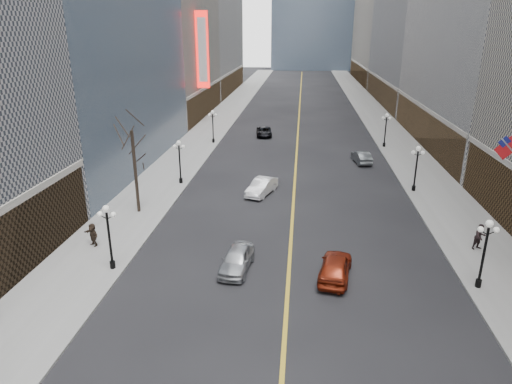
% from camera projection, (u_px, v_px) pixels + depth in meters
% --- Properties ---
extents(sidewalk_east, '(6.00, 230.00, 0.15)m').
position_uv_depth(sidewalk_east, '(395.00, 141.00, 65.70)').
color(sidewalk_east, gray).
rests_on(sidewalk_east, ground).
extents(sidewalk_west, '(6.00, 230.00, 0.15)m').
position_uv_depth(sidewalk_west, '(204.00, 136.00, 68.34)').
color(sidewalk_west, gray).
rests_on(sidewalk_west, ground).
extents(lane_line, '(0.25, 200.00, 0.02)m').
position_uv_depth(lane_line, '(298.00, 125.00, 76.40)').
color(lane_line, gold).
rests_on(lane_line, ground).
extents(streetlamp_east_1, '(1.26, 0.44, 4.52)m').
position_uv_depth(streetlamp_east_1, '(485.00, 247.00, 27.50)').
color(streetlamp_east_1, black).
rests_on(streetlamp_east_1, sidewalk_east).
extents(streetlamp_east_2, '(1.26, 0.44, 4.52)m').
position_uv_depth(streetlamp_east_2, '(417.00, 164.00, 44.35)').
color(streetlamp_east_2, black).
rests_on(streetlamp_east_2, sidewalk_east).
extents(streetlamp_east_3, '(1.26, 0.44, 4.52)m').
position_uv_depth(streetlamp_east_3, '(386.00, 127.00, 61.20)').
color(streetlamp_east_3, black).
rests_on(streetlamp_east_3, sidewalk_east).
extents(streetlamp_west_1, '(1.26, 0.44, 4.52)m').
position_uv_depth(streetlamp_west_1, '(109.00, 231.00, 29.73)').
color(streetlamp_west_1, black).
rests_on(streetlamp_west_1, sidewalk_west).
extents(streetlamp_west_2, '(1.26, 0.44, 4.52)m').
position_uv_depth(streetlamp_west_2, '(180.00, 157.00, 46.58)').
color(streetlamp_west_2, black).
rests_on(streetlamp_west_2, sidewalk_west).
extents(streetlamp_west_3, '(1.26, 0.44, 4.52)m').
position_uv_depth(streetlamp_west_3, '(213.00, 123.00, 63.43)').
color(streetlamp_west_3, black).
rests_on(streetlamp_west_3, sidewalk_west).
extents(flag_5, '(2.87, 0.12, 2.87)m').
position_uv_depth(flag_5, '(511.00, 149.00, 32.24)').
color(flag_5, '#B2B2B7').
rests_on(flag_5, ground).
extents(theatre_marquee, '(2.00, 0.55, 12.00)m').
position_uv_depth(theatre_marquee, '(203.00, 50.00, 73.84)').
color(theatre_marquee, red).
rests_on(theatre_marquee, ground).
extents(tree_west_far, '(3.60, 3.60, 7.92)m').
position_uv_depth(tree_west_far, '(133.00, 144.00, 38.12)').
color(tree_west_far, '#2D231C').
rests_on(tree_west_far, sidewalk_west).
extents(car_nb_near, '(2.23, 4.66, 1.54)m').
position_uv_depth(car_nb_near, '(237.00, 259.00, 30.54)').
color(car_nb_near, '#A9ACB1').
rests_on(car_nb_near, ground).
extents(car_nb_mid, '(3.02, 4.95, 1.54)m').
position_uv_depth(car_nb_mid, '(262.00, 187.00, 44.48)').
color(car_nb_mid, silver).
rests_on(car_nb_mid, ground).
extents(car_nb_far, '(2.75, 5.02, 1.33)m').
position_uv_depth(car_nb_far, '(264.00, 132.00, 68.53)').
color(car_nb_far, black).
rests_on(car_nb_far, ground).
extents(car_sb_mid, '(2.70, 5.02, 1.62)m').
position_uv_depth(car_sb_mid, '(335.00, 267.00, 29.48)').
color(car_sb_mid, maroon).
rests_on(car_sb_mid, ground).
extents(car_sb_far, '(2.24, 4.59, 1.45)m').
position_uv_depth(car_sb_far, '(361.00, 157.00, 54.89)').
color(car_sb_far, '#4D5254').
rests_on(car_sb_far, ground).
extents(ped_east_walk, '(1.07, 0.84, 1.94)m').
position_uv_depth(ped_east_walk, '(480.00, 237.00, 32.97)').
color(ped_east_walk, black).
rests_on(ped_east_walk, sidewalk_east).
extents(ped_west_far, '(1.59, 1.31, 1.74)m').
position_uv_depth(ped_west_far, '(93.00, 235.00, 33.57)').
color(ped_west_far, '#2E231A').
rests_on(ped_west_far, sidewalk_west).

